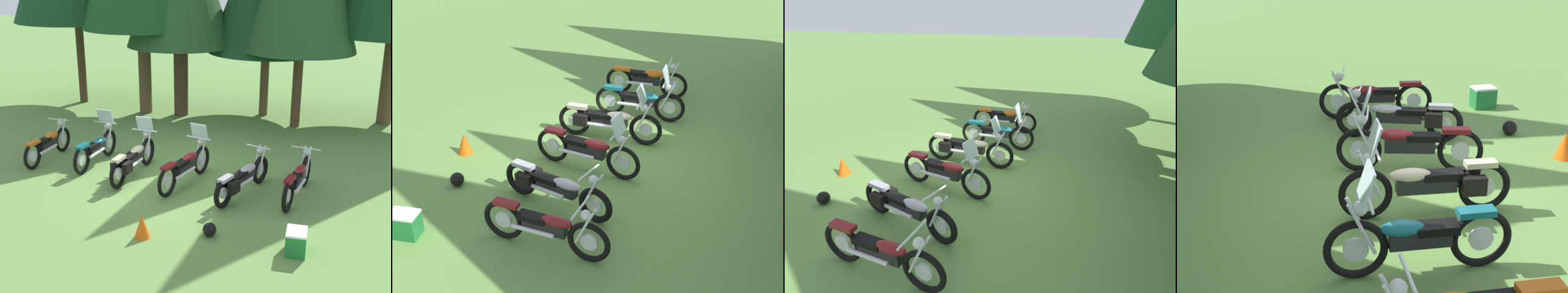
{
  "view_description": "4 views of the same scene",
  "coord_description": "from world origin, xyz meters",
  "views": [
    {
      "loc": [
        3.79,
        -11.38,
        5.02
      ],
      "look_at": [
        0.8,
        0.13,
        0.86
      ],
      "focal_mm": 47.01,
      "sensor_mm": 36.0,
      "label": 1
    },
    {
      "loc": [
        10.69,
        1.96,
        6.12
      ],
      "look_at": [
        0.69,
        -0.24,
        0.57
      ],
      "focal_mm": 53.0,
      "sensor_mm": 36.0,
      "label": 2
    },
    {
      "loc": [
        6.78,
        2.01,
        3.96
      ],
      "look_at": [
        -0.53,
        0.28,
        0.65
      ],
      "focal_mm": 29.76,
      "sensor_mm": 36.0,
      "label": 3
    },
    {
      "loc": [
        -7.15,
        2.23,
        3.76
      ],
      "look_at": [
        -0.08,
        0.51,
        0.8
      ],
      "focal_mm": 50.59,
      "sensor_mm": 36.0,
      "label": 4
    }
  ],
  "objects": [
    {
      "name": "dropped_helmet",
      "position": [
        1.8,
        -2.63,
        0.14
      ],
      "size": [
        0.28,
        0.28,
        0.28
      ],
      "primitive_type": "sphere",
      "color": "black",
      "rests_on": "ground_plane"
    },
    {
      "name": "motorcycle_3",
      "position": [
        0.65,
        -0.24,
        0.49
      ],
      "size": [
        0.86,
        2.3,
        1.38
      ],
      "rotation": [
        0.0,
        0.0,
        1.3
      ],
      "color": "black",
      "rests_on": "ground_plane"
    },
    {
      "name": "motorcycle_4",
      "position": [
        2.08,
        -0.56,
        0.43
      ],
      "size": [
        1.04,
        2.26,
        1.0
      ],
      "rotation": [
        0.0,
        0.0,
        1.21
      ],
      "color": "black",
      "rests_on": "ground_plane"
    },
    {
      "name": "motorcycle_1",
      "position": [
        -2.04,
        0.47,
        0.48
      ],
      "size": [
        0.68,
        2.2,
        1.38
      ],
      "rotation": [
        0.0,
        0.0,
        1.49
      ],
      "color": "black",
      "rests_on": "ground_plane"
    },
    {
      "name": "motorcycle_2",
      "position": [
        -0.78,
        -0.1,
        0.48
      ],
      "size": [
        0.73,
        2.4,
        1.38
      ],
      "rotation": [
        0.0,
        0.0,
        1.48
      ],
      "color": "black",
      "rests_on": "ground_plane"
    },
    {
      "name": "traffic_cone",
      "position": [
        0.53,
        -3.01,
        0.24
      ],
      "size": [
        0.32,
        0.32,
        0.48
      ],
      "primitive_type": "cone",
      "color": "#EA590F",
      "rests_on": "ground_plane"
    },
    {
      "name": "picnic_cooler",
      "position": [
        3.49,
        -2.84,
        0.23
      ],
      "size": [
        0.38,
        0.5,
        0.46
      ],
      "color": "#1E7233",
      "rests_on": "ground_plane"
    },
    {
      "name": "ground_plane",
      "position": [
        0.0,
        0.0,
        0.0
      ],
      "size": [
        80.0,
        80.0,
        0.0
      ],
      "primitive_type": "plane",
      "color": "#608C42"
    },
    {
      "name": "motorcycle_5",
      "position": [
        3.34,
        -0.37,
        0.46
      ],
      "size": [
        0.72,
        2.29,
        1.03
      ],
      "rotation": [
        0.0,
        0.0,
        1.38
      ],
      "color": "black",
      "rests_on": "ground_plane"
    }
  ]
}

